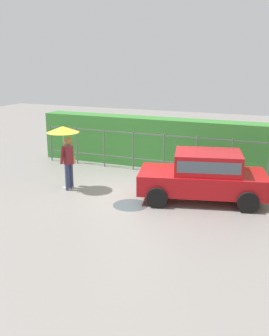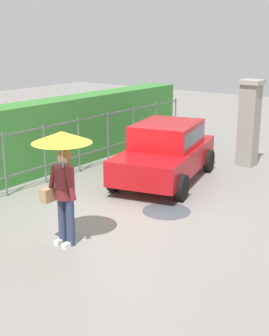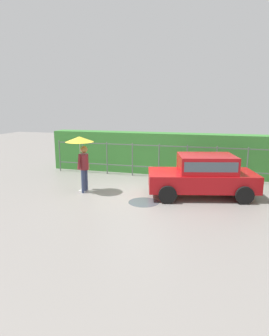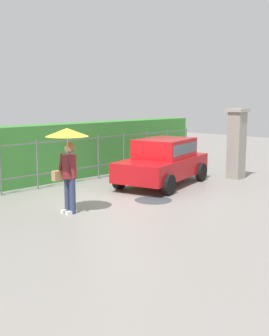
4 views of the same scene
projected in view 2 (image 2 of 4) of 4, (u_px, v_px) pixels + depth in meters
The scene contains 7 objects.
ground_plane at pixel (121, 208), 10.05m from camera, with size 40.00×40.00×0.00m, color gray.
car at pixel (166, 150), 11.75m from camera, with size 3.99×2.56×1.48m.
pedestrian at pixel (63, 161), 7.83m from camera, with size 1.02×1.02×2.07m.
gate_pillar at pixel (249, 122), 12.99m from camera, with size 0.60×0.60×2.42m.
fence_section at pixel (62, 147), 11.97m from camera, with size 11.07×0.05×1.50m.
hedge_row at pixel (39, 138), 12.44m from camera, with size 12.02×0.90×1.90m, color #387F33.
puddle_near at pixel (166, 211), 9.84m from camera, with size 1.03×1.03×0.00m, color #4C545B.
Camera 2 is at (-7.38, -5.87, 3.60)m, focal length 49.65 mm.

